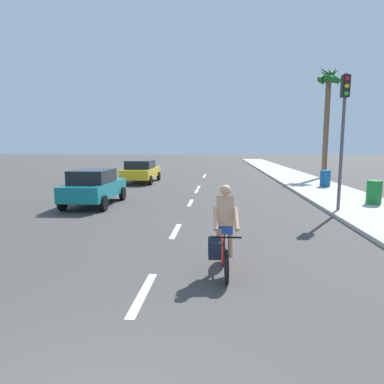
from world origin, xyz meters
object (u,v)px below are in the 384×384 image
at_px(palm_tree_far, 328,94).
at_px(traffic_signal, 344,118).
at_px(trash_bin_far, 325,178).
at_px(parked_car_yellow, 141,171).
at_px(parked_car_teal, 94,186).
at_px(cyclist, 223,234).
at_px(trash_bin_near, 374,192).

relative_size(palm_tree_far, traffic_signal, 1.66).
bearing_deg(palm_tree_far, trash_bin_far, -105.87).
distance_m(parked_car_yellow, trash_bin_far, 12.18).
xyz_separation_m(palm_tree_far, trash_bin_far, (-1.81, -6.36, -5.83)).
height_order(palm_tree_far, traffic_signal, palm_tree_far).
bearing_deg(parked_car_teal, palm_tree_far, 42.79).
relative_size(cyclist, trash_bin_far, 1.84).
relative_size(palm_tree_far, trash_bin_near, 8.64).
xyz_separation_m(traffic_signal, trash_bin_far, (1.79, 7.61, -2.97)).
height_order(cyclist, parked_car_yellow, cyclist).
bearing_deg(parked_car_yellow, parked_car_teal, -89.83).
bearing_deg(parked_car_teal, trash_bin_far, 28.41).
bearing_deg(traffic_signal, trash_bin_near, 37.98).
relative_size(parked_car_yellow, trash_bin_near, 4.62).
relative_size(trash_bin_near, trash_bin_far, 1.01).
height_order(cyclist, trash_bin_near, cyclist).
xyz_separation_m(palm_tree_far, trash_bin_near, (-1.63, -12.44, -5.83)).
relative_size(traffic_signal, trash_bin_near, 5.22).
bearing_deg(palm_tree_far, traffic_signal, -104.43).
xyz_separation_m(parked_car_teal, palm_tree_far, (13.61, 12.96, 5.63)).
bearing_deg(parked_car_yellow, cyclist, -71.84).
distance_m(cyclist, parked_car_yellow, 17.66).
bearing_deg(palm_tree_far, cyclist, -111.49).
height_order(parked_car_teal, trash_bin_far, parked_car_teal).
bearing_deg(palm_tree_far, trash_bin_near, -97.47).
relative_size(parked_car_teal, parked_car_yellow, 0.88).
distance_m(parked_car_teal, palm_tree_far, 19.62).
bearing_deg(cyclist, trash_bin_far, -116.89).
bearing_deg(parked_car_teal, trash_bin_near, 1.68).
xyz_separation_m(cyclist, traffic_signal, (4.48, 6.54, 2.78)).
bearing_deg(trash_bin_far, cyclist, -113.88).
height_order(traffic_signal, trash_bin_near, traffic_signal).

